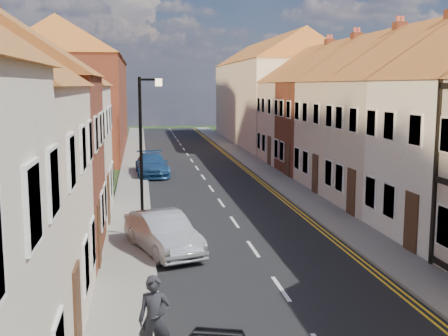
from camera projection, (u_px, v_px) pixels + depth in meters
road at (211, 189)px, 31.80m from camera, size 7.00×90.00×0.02m
pavement_left at (133, 190)px, 31.15m from camera, size 1.80×90.00×0.12m
pavement_right at (286, 186)px, 32.44m from camera, size 1.80×90.00×0.12m
cottage_r_cream_mid at (426, 114)px, 26.15m from camera, size 8.30×5.20×9.00m
cottage_r_pink at (378, 109)px, 31.43m from camera, size 8.30×6.00×9.00m
cottage_r_white_far at (343, 106)px, 36.71m from camera, size 8.30×5.20×9.00m
cottage_r_cream_far at (318, 103)px, 41.99m from camera, size 8.30×6.00×9.00m
cottage_l_pink at (12, 120)px, 23.78m from camera, size 8.30×6.30×8.80m
block_right_far at (271, 90)px, 56.85m from camera, size 8.30×24.20×10.50m
block_left_far at (77, 91)px, 49.23m from camera, size 8.30×24.20×10.50m
lamppost at (143, 147)px, 20.94m from camera, size 0.88×0.15×6.00m
car_mid at (163, 233)px, 19.58m from camera, size 2.83×4.56×1.42m
car_far at (152, 165)px, 36.30m from camera, size 2.28×5.05×1.43m
pedestrian_left at (154, 320)px, 11.53m from camera, size 0.73×0.54×1.84m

